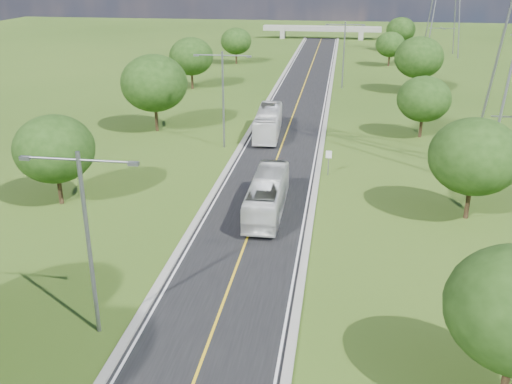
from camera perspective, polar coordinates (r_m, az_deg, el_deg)
ground at (r=74.34m, az=3.74°, el=7.72°), size 260.00×260.00×0.00m
road at (r=80.14m, az=4.14°, el=8.78°), size 8.00×150.00×0.06m
curb_left at (r=80.56m, az=1.09°, el=8.96°), size 0.50×150.00×0.22m
curb_right at (r=79.92m, az=7.21°, el=8.68°), size 0.50×150.00×0.22m
speed_limit_sign at (r=52.50m, az=7.27°, el=3.33°), size 0.55×0.09×2.40m
overpass at (r=152.76m, az=6.59°, el=15.86°), size 30.00×3.00×3.20m
streetlight_near_left at (r=29.38m, az=-16.55°, el=-3.66°), size 5.90×0.25×10.00m
streetlight_mid_left at (r=59.37m, az=-3.32°, el=9.99°), size 5.90×0.25×10.00m
streetlight_far_right at (r=90.66m, az=8.79°, el=13.92°), size 5.90×0.25×10.00m
tree_lb at (r=47.50m, az=-19.51°, el=4.09°), size 6.30×6.30×7.33m
tree_lc at (r=66.52m, az=-10.16°, el=10.67°), size 7.56×7.56×8.79m
tree_ld at (r=89.85m, az=-6.49°, el=13.32°), size 6.72×6.72×7.82m
tree_le at (r=112.59m, az=-2.00°, el=14.85°), size 5.88×5.88×6.84m
tree_rb at (r=44.98m, az=21.02°, el=3.33°), size 6.72×6.72×7.82m
tree_rc at (r=65.92m, az=16.44°, el=8.91°), size 5.88×5.88×6.84m
tree_rd at (r=89.44m, az=15.99°, el=12.80°), size 7.14×7.14×8.30m
tree_re at (r=113.03m, az=13.28°, el=14.17°), size 5.46×5.46×6.35m
tree_rf at (r=133.05m, az=14.28°, el=15.44°), size 6.30×6.30×7.33m
bus_outbound at (r=44.04m, az=1.13°, el=-0.32°), size 2.51×10.43×2.90m
bus_inbound at (r=64.48m, az=1.22°, el=6.98°), size 3.07×10.88×3.00m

